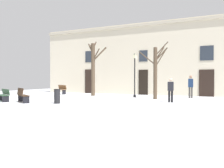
# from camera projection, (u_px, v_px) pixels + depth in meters

# --- Properties ---
(ground_plane) EXTENTS (36.71, 36.71, 0.00)m
(ground_plane) POSITION_uv_depth(u_px,v_px,m) (101.00, 103.00, 15.08)
(ground_plane) COLOR white
(building_facade) EXTENTS (22.94, 0.60, 7.12)m
(building_facade) POSITION_uv_depth(u_px,v_px,m) (143.00, 58.00, 23.10)
(building_facade) COLOR beige
(building_facade) RESTS_ON ground
(tree_near_facade) EXTENTS (1.80, 1.17, 5.12)m
(tree_near_facade) POSITION_uv_depth(u_px,v_px,m) (93.00, 67.00, 21.58)
(tree_near_facade) COLOR #4C3D2D
(tree_near_facade) RESTS_ON ground
(tree_right_of_center) EXTENTS (2.35, 0.99, 4.36)m
(tree_right_of_center) POSITION_uv_depth(u_px,v_px,m) (156.00, 70.00, 17.82)
(tree_right_of_center) COLOR #4C3D2D
(tree_right_of_center) RESTS_ON ground
(streetlamp) EXTENTS (0.30, 0.30, 3.76)m
(streetlamp) POSITION_uv_depth(u_px,v_px,m) (135.00, 70.00, 19.96)
(streetlamp) COLOR black
(streetlamp) RESTS_ON ground
(litter_bin) EXTENTS (0.41, 0.41, 0.91)m
(litter_bin) POSITION_uv_depth(u_px,v_px,m) (57.00, 96.00, 14.60)
(litter_bin) COLOR black
(litter_bin) RESTS_ON ground
(bench_by_litter_bin) EXTENTS (1.65, 1.11, 0.85)m
(bench_by_litter_bin) POSITION_uv_depth(u_px,v_px,m) (3.00, 95.00, 16.06)
(bench_by_litter_bin) COLOR #2D4C33
(bench_by_litter_bin) RESTS_ON ground
(bench_near_lamp) EXTENTS (1.77, 1.22, 0.94)m
(bench_near_lamp) POSITION_uv_depth(u_px,v_px,m) (61.00, 89.00, 24.03)
(bench_near_lamp) COLOR brown
(bench_near_lamp) RESTS_ON ground
(bench_near_center_tree) EXTENTS (1.56, 1.21, 0.96)m
(bench_near_center_tree) POSITION_uv_depth(u_px,v_px,m) (23.00, 95.00, 15.23)
(bench_near_center_tree) COLOR #3D2819
(bench_near_center_tree) RESTS_ON ground
(person_by_shop_door) EXTENTS (0.39, 0.24, 1.85)m
(person_by_shop_door) POSITION_uv_depth(u_px,v_px,m) (191.00, 85.00, 18.73)
(person_by_shop_door) COLOR #403D3A
(person_by_shop_door) RESTS_ON ground
(person_near_bench) EXTENTS (0.40, 0.26, 1.60)m
(person_near_bench) POSITION_uv_depth(u_px,v_px,m) (171.00, 89.00, 15.34)
(person_near_bench) COLOR black
(person_near_bench) RESTS_ON ground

